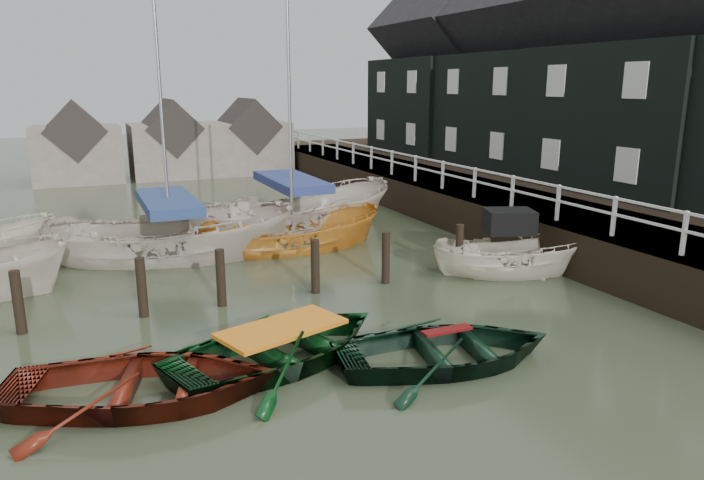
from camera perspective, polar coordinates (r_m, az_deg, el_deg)
name	(u,v)px	position (r m, az deg, el deg)	size (l,w,h in m)	color
ground	(312,343)	(13.09, -3.64, -9.36)	(120.00, 120.00, 0.00)	#303823
pier	(447,198)	(25.65, 8.59, 3.78)	(3.04, 32.00, 2.70)	black
land_strip	(553,205)	(29.07, 17.81, 3.04)	(14.00, 38.00, 1.50)	black
quay_houses	(587,71)	(27.62, 20.58, 14.16)	(6.52, 28.14, 10.01)	black
mooring_pilings	(225,285)	(15.35, -11.49, -4.07)	(13.72, 0.22, 1.80)	black
far_sheds	(168,144)	(37.78, -16.37, 8.37)	(14.00, 4.08, 4.39)	#665B51
rowboat_red	(144,401)	(11.44, -18.42, -13.71)	(3.21, 4.50, 0.93)	#51160B
rowboat_green	(283,362)	(12.32, -6.31, -10.99)	(3.27, 4.58, 0.95)	black
rowboat_dkgreen	(446,364)	(12.32, 8.52, -11.06)	(3.05, 4.27, 0.88)	black
motorboat	(511,271)	(18.18, 14.22, -2.72)	(4.77, 3.14, 2.66)	beige
sailboat_b	(172,255)	(20.13, -16.06, -1.32)	(7.98, 4.64, 11.91)	beige
sailboat_c	(293,248)	(20.46, -5.40, -0.72)	(6.07, 2.38, 10.94)	#C57B25
sailboat_d	(292,230)	(22.79, -5.43, 0.92)	(8.26, 3.83, 11.72)	beige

